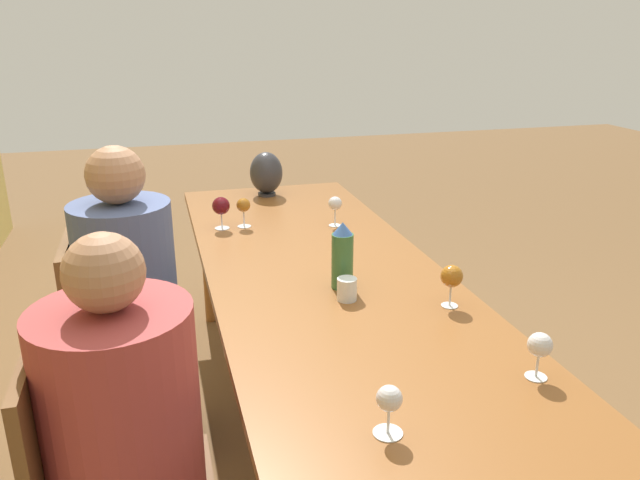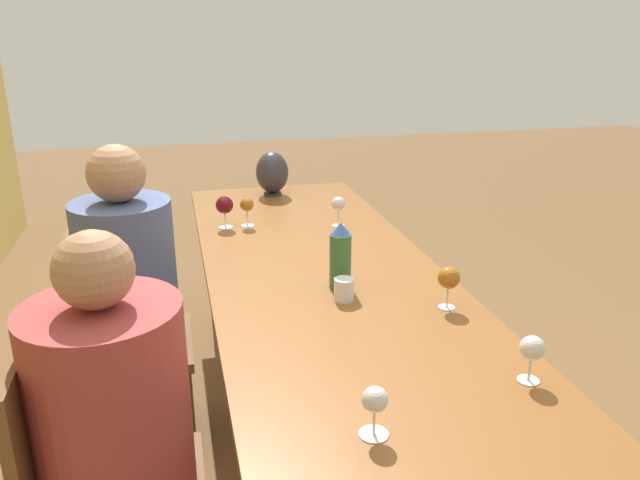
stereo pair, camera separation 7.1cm
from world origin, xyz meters
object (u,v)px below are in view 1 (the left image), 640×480
wine_glass_2 (389,401)px  person_near (132,442)px  person_far (133,298)px  water_tumbler (347,289)px  wine_glass_6 (221,206)px  water_bottle (342,256)px  wine_glass_0 (540,346)px  wine_glass_1 (243,206)px  wine_glass_3 (452,277)px  wine_glass_5 (335,204)px  vase (266,173)px  chair_far (115,341)px

wine_glass_2 → person_near: (0.29, 0.59, -0.21)m
person_far → water_tumbler: bearing=-119.5°
person_far → wine_glass_6: bearing=-39.2°
water_bottle → wine_glass_0: (-0.72, -0.33, -0.02)m
wine_glass_0 → wine_glass_2: wine_glass_0 is taller
wine_glass_1 → wine_glass_3: wine_glass_3 is taller
water_tumbler → wine_glass_0: (-0.61, -0.34, 0.06)m
person_near → person_far: 0.85m
wine_glass_1 → wine_glass_3: 1.17m
water_tumbler → person_far: 0.84m
water_bottle → wine_glass_1: 0.83m
wine_glass_5 → wine_glass_0: bearing=-174.1°
vase → person_far: bearing=144.9°
wine_glass_3 → person_far: bearing=62.3°
vase → wine_glass_6: size_ratio=1.60×
wine_glass_2 → person_near: size_ratio=0.10×
water_bottle → wine_glass_5: water_bottle is taller
wine_glass_3 → wine_glass_0: bearing=-177.2°
wine_glass_2 → person_near: person_near is taller
water_tumbler → wine_glass_2: 0.75m
wine_glass_3 → wine_glass_6: wine_glass_6 is taller
wine_glass_2 → wine_glass_1: bearing=3.0°
wine_glass_2 → wine_glass_5: 1.57m
wine_glass_3 → wine_glass_2: bearing=142.7°
vase → wine_glass_5: size_ratio=1.70×
wine_glass_1 → wine_glass_5: (-0.10, -0.41, 0.00)m
water_tumbler → wine_glass_0: bearing=-150.5°
water_bottle → person_near: (-0.55, 0.74, -0.24)m
water_bottle → wine_glass_2: water_bottle is taller
person_far → water_bottle: bearing=-112.1°
water_tumbler → wine_glass_3: 0.36m
wine_glass_0 → wine_glass_5: size_ratio=0.94×
wine_glass_0 → wine_glass_6: (1.51, 0.66, 0.01)m
wine_glass_2 → chair_far: chair_far is taller
wine_glass_1 → person_far: person_far is taller
wine_glass_5 → wine_glass_3: bearing=-172.5°
wine_glass_0 → wine_glass_2: size_ratio=1.05×
water_bottle → chair_far: size_ratio=0.27×
wine_glass_0 → wine_glass_1: (1.51, 0.56, 0.01)m
water_bottle → person_far: (0.30, 0.74, -0.21)m
water_bottle → wine_glass_6: bearing=23.0°
vase → wine_glass_1: 0.56m
wine_glass_1 → person_near: bearing=159.5°
wine_glass_2 → person_far: 1.30m
wine_glass_3 → person_near: 1.11m
vase → water_tumbler: bearing=-179.6°
wine_glass_1 → person_far: size_ratio=0.11×
wine_glass_0 → wine_glass_6: bearing=23.7°
wine_glass_0 → wine_glass_1: 1.61m
wine_glass_1 → chair_far: 0.85m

